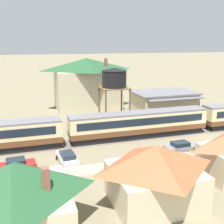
# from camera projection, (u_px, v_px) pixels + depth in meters

# --- Properties ---
(ground_plane) EXTENTS (600.00, 600.00, 0.00)m
(ground_plane) POSITION_uv_depth(u_px,v_px,m) (200.00, 134.00, 44.43)
(ground_plane) COLOR #7A7056
(passenger_train) EXTENTS (66.90, 3.02, 3.96)m
(passenger_train) POSITION_uv_depth(u_px,v_px,m) (141.00, 123.00, 42.51)
(passenger_train) COLOR brown
(passenger_train) RESTS_ON ground_plane
(railway_track) EXTENTS (105.42, 3.60, 0.04)m
(railway_track) POSITION_uv_depth(u_px,v_px,m) (120.00, 139.00, 42.07)
(railway_track) COLOR #665B51
(railway_track) RESTS_ON ground_plane
(station_building) EXTENTS (12.26, 9.35, 4.63)m
(station_building) POSITION_uv_depth(u_px,v_px,m) (164.00, 103.00, 55.47)
(station_building) COLOR beige
(station_building) RESTS_ON ground_plane
(station_house_dark_green_roof) EXTENTS (14.11, 10.75, 10.84)m
(station_house_dark_green_roof) POSITION_uv_depth(u_px,v_px,m) (87.00, 83.00, 59.72)
(station_house_dark_green_roof) COLOR beige
(station_house_dark_green_roof) RESTS_ON ground_plane
(water_tower) EXTENTS (4.75, 4.75, 9.90)m
(water_tower) POSITION_uv_depth(u_px,v_px,m) (114.00, 79.00, 47.91)
(water_tower) COLOR brown
(water_tower) RESTS_ON ground_plane
(cottage_dark_green_roof) EXTENTS (8.82, 8.15, 5.68)m
(cottage_dark_green_roof) POSITION_uv_depth(u_px,v_px,m) (14.00, 197.00, 20.82)
(cottage_dark_green_roof) COLOR beige
(cottage_dark_green_roof) RESTS_ON ground_plane
(cottage_terracotta_roof) EXTENTS (8.18, 7.01, 5.46)m
(cottage_terracotta_roof) POSITION_uv_depth(u_px,v_px,m) (155.00, 173.00, 24.81)
(cottage_terracotta_roof) COLOR beige
(cottage_terracotta_roof) RESTS_ON ground_plane
(picket_fence_front) EXTENTS (49.75, 0.06, 1.05)m
(picket_fence_front) POSITION_uv_depth(u_px,v_px,m) (69.00, 172.00, 30.21)
(picket_fence_front) COLOR white
(picket_fence_front) RESTS_ON ground_plane
(parked_car_grey) EXTENTS (4.49, 1.88, 1.29)m
(parked_car_grey) POSITION_uv_depth(u_px,v_px,m) (181.00, 147.00, 37.26)
(parked_car_grey) COLOR gray
(parked_car_grey) RESTS_ON ground_plane
(parked_car_red) EXTENTS (4.18, 2.07, 1.40)m
(parked_car_red) POSITION_uv_depth(u_px,v_px,m) (17.00, 165.00, 31.53)
(parked_car_red) COLOR red
(parked_car_red) RESTS_ON ground_plane
(parked_car_white) EXTENTS (2.47, 4.74, 1.38)m
(parked_car_white) POSITION_uv_depth(u_px,v_px,m) (67.00, 158.00, 33.42)
(parked_car_white) COLOR white
(parked_car_white) RESTS_ON ground_plane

